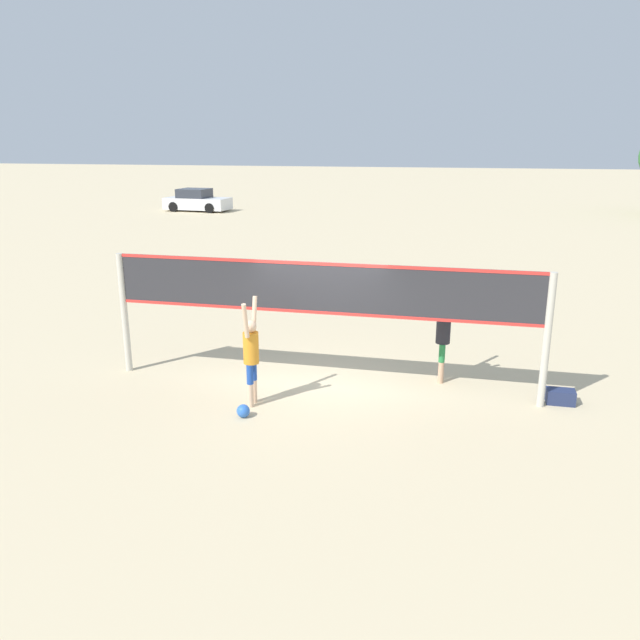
% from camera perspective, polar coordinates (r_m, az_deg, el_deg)
% --- Properties ---
extents(ground_plane, '(200.00, 200.00, 0.00)m').
position_cam_1_polar(ground_plane, '(12.26, 0.00, -6.12)').
color(ground_plane, beige).
extents(volleyball_net, '(8.33, 0.13, 2.48)m').
position_cam_1_polar(volleyball_net, '(11.71, 0.00, 1.78)').
color(volleyball_net, beige).
rests_on(volleyball_net, ground_plane).
extents(player_spiker, '(0.28, 0.68, 1.98)m').
position_cam_1_polar(player_spiker, '(11.18, -6.32, -2.83)').
color(player_spiker, beige).
rests_on(player_spiker, ground_plane).
extents(player_blocker, '(0.28, 0.68, 1.98)m').
position_cam_1_polar(player_blocker, '(12.43, 11.20, -1.07)').
color(player_blocker, tan).
rests_on(player_blocker, ground_plane).
extents(volleyball, '(0.23, 0.23, 0.23)m').
position_cam_1_polar(volleyball, '(11.02, -7.03, -8.25)').
color(volleyball, blue).
rests_on(volleyball, ground_plane).
extents(gear_bag, '(0.50, 0.31, 0.27)m').
position_cam_1_polar(gear_bag, '(12.29, 21.13, -6.55)').
color(gear_bag, navy).
rests_on(gear_bag, ground_plane).
extents(parked_car_near, '(4.43, 2.25, 1.47)m').
position_cam_1_polar(parked_car_near, '(43.44, -11.19, 10.62)').
color(parked_car_near, silver).
rests_on(parked_car_near, ground_plane).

